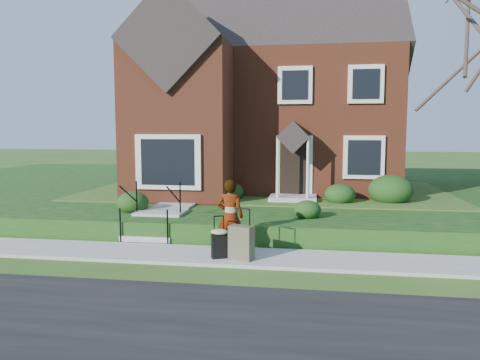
% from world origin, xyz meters
% --- Properties ---
extents(ground, '(120.00, 120.00, 0.00)m').
position_xyz_m(ground, '(0.00, 0.00, 0.00)').
color(ground, '#2D5119').
rests_on(ground, ground).
extents(street, '(60.00, 6.00, 0.01)m').
position_xyz_m(street, '(0.00, -5.00, 0.01)').
color(street, black).
rests_on(street, ground).
extents(sidewalk, '(60.00, 1.60, 0.08)m').
position_xyz_m(sidewalk, '(0.00, 0.00, 0.04)').
color(sidewalk, '#9E9B93').
rests_on(sidewalk, ground).
extents(terrace, '(44.00, 20.00, 0.60)m').
position_xyz_m(terrace, '(4.00, 10.90, 0.30)').
color(terrace, '#13380F').
rests_on(terrace, ground).
extents(walkway, '(1.20, 6.00, 0.06)m').
position_xyz_m(walkway, '(-2.50, 5.00, 0.63)').
color(walkway, '#9E9B93').
rests_on(walkway, terrace).
extents(main_house, '(10.40, 10.20, 9.40)m').
position_xyz_m(main_house, '(-0.21, 9.61, 5.26)').
color(main_house, brown).
rests_on(main_house, terrace).
extents(front_steps, '(1.40, 2.02, 1.50)m').
position_xyz_m(front_steps, '(-2.50, 1.84, 0.47)').
color(front_steps, '#9E9B93').
rests_on(front_steps, ground).
extents(foundation_shrubs, '(10.29, 4.38, 1.05)m').
position_xyz_m(foundation_shrubs, '(0.85, 5.02, 1.03)').
color(foundation_shrubs, black).
rests_on(foundation_shrubs, terrace).
extents(woman, '(0.68, 0.48, 1.79)m').
position_xyz_m(woman, '(-0.07, 0.21, 0.98)').
color(woman, '#999999').
rests_on(woman, sidewalk).
extents(suitcase_black, '(0.50, 0.46, 0.99)m').
position_xyz_m(suitcase_black, '(-0.23, -0.30, 0.46)').
color(suitcase_black, black).
rests_on(suitcase_black, sidewalk).
extents(suitcase_olive, '(0.61, 0.46, 1.18)m').
position_xyz_m(suitcase_olive, '(0.29, -0.33, 0.47)').
color(suitcase_olive, brown).
rests_on(suitcase_olive, sidewalk).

